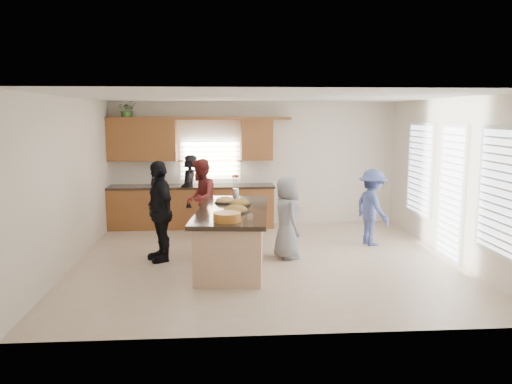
{
  "coord_description": "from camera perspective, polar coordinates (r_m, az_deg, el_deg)",
  "views": [
    {
      "loc": [
        -0.76,
        -8.39,
        2.51
      ],
      "look_at": [
        -0.14,
        0.35,
        1.15
      ],
      "focal_mm": 35.0,
      "sensor_mm": 36.0,
      "label": 1
    }
  ],
  "objects": [
    {
      "name": "platter_mid",
      "position": [
        8.7,
        -1.85,
        -1.33
      ],
      "size": [
        0.39,
        0.39,
        0.16
      ],
      "color": "black",
      "rests_on": "island"
    },
    {
      "name": "platter_back",
      "position": [
        8.95,
        -3.52,
        -1.05
      ],
      "size": [
        0.4,
        0.4,
        0.16
      ],
      "color": "black",
      "rests_on": "island"
    },
    {
      "name": "right_wall_glazing",
      "position": [
        9.24,
        21.53,
        0.94
      ],
      "size": [
        0.06,
        4.0,
        2.25
      ],
      "color": "white",
      "rests_on": "ground"
    },
    {
      "name": "woman_left_mid",
      "position": [
        10.19,
        -6.35,
        -0.8
      ],
      "size": [
        0.73,
        0.88,
        1.64
      ],
      "primitive_type": "imported",
      "rotation": [
        0.0,
        0.0,
        -1.72
      ],
      "color": "maroon",
      "rests_on": "ground"
    },
    {
      "name": "salad_bowl",
      "position": [
        7.38,
        -3.33,
        -2.8
      ],
      "size": [
        0.41,
        0.41,
        0.13
      ],
      "color": "#C37423",
      "rests_on": "island"
    },
    {
      "name": "potted_plant",
      "position": [
        11.39,
        -14.5,
        9.1
      ],
      "size": [
        0.46,
        0.42,
        0.44
      ],
      "primitive_type": "imported",
      "rotation": [
        0.0,
        0.0,
        0.2
      ],
      "color": "#417C31",
      "rests_on": "back_cabinetry"
    },
    {
      "name": "room_shell",
      "position": [
        8.44,
        1.14,
        4.68
      ],
      "size": [
        6.52,
        6.02,
        2.81
      ],
      "color": "silver",
      "rests_on": "ground"
    },
    {
      "name": "woman_left_front",
      "position": [
        8.74,
        -10.96,
        -2.14
      ],
      "size": [
        0.82,
        1.1,
        1.74
      ],
      "primitive_type": "imported",
      "rotation": [
        0.0,
        0.0,
        -1.13
      ],
      "color": "black",
      "rests_on": "ground"
    },
    {
      "name": "floor",
      "position": [
        8.79,
        1.1,
        -7.78
      ],
      "size": [
        6.5,
        6.5,
        0.0
      ],
      "primitive_type": "plane",
      "color": "beige",
      "rests_on": "ground"
    },
    {
      "name": "woman_right_back",
      "position": [
        9.91,
        13.15,
        -1.71
      ],
      "size": [
        0.79,
        1.07,
        1.48
      ],
      "primitive_type": "imported",
      "rotation": [
        0.0,
        0.0,
        1.85
      ],
      "color": "#3E4C88",
      "rests_on": "ground"
    },
    {
      "name": "platter_front",
      "position": [
        8.09,
        -2.37,
        -2.1
      ],
      "size": [
        0.43,
        0.43,
        0.17
      ],
      "color": "black",
      "rests_on": "island"
    },
    {
      "name": "woman_right_front",
      "position": [
        8.76,
        3.54,
        -2.91
      ],
      "size": [
        0.6,
        0.79,
        1.46
      ],
      "primitive_type": "imported",
      "rotation": [
        0.0,
        0.0,
        1.78
      ],
      "color": "gray",
      "rests_on": "ground"
    },
    {
      "name": "flower_vase",
      "position": [
        9.56,
        -2.34,
        0.8
      ],
      "size": [
        0.14,
        0.14,
        0.43
      ],
      "color": "silver",
      "rests_on": "island"
    },
    {
      "name": "clear_cup",
      "position": [
        7.44,
        -0.67,
        -2.9
      ],
      "size": [
        0.08,
        0.08,
        0.1
      ],
      "primitive_type": "cylinder",
      "color": "white",
      "rests_on": "island"
    },
    {
      "name": "back_cabinetry",
      "position": [
        11.26,
        -7.6,
        0.58
      ],
      "size": [
        4.08,
        0.66,
        2.46
      ],
      "color": "brown",
      "rests_on": "ground"
    },
    {
      "name": "island",
      "position": [
        8.48,
        -2.64,
        -5.24
      ],
      "size": [
        1.41,
        2.8,
        0.95
      ],
      "rotation": [
        0.0,
        0.0,
        -0.1
      ],
      "color": "tan",
      "rests_on": "ground"
    },
    {
      "name": "plate_stack",
      "position": [
        9.2,
        -3.25,
        -0.81
      ],
      "size": [
        0.2,
        0.2,
        0.05
      ],
      "primitive_type": "cylinder",
      "color": "#B38FD0",
      "rests_on": "island"
    },
    {
      "name": "woman_left_back",
      "position": [
        11.14,
        -7.65,
        0.02
      ],
      "size": [
        0.41,
        0.61,
        1.64
      ],
      "primitive_type": "imported",
      "rotation": [
        0.0,
        0.0,
        -1.59
      ],
      "color": "black",
      "rests_on": "ground"
    }
  ]
}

